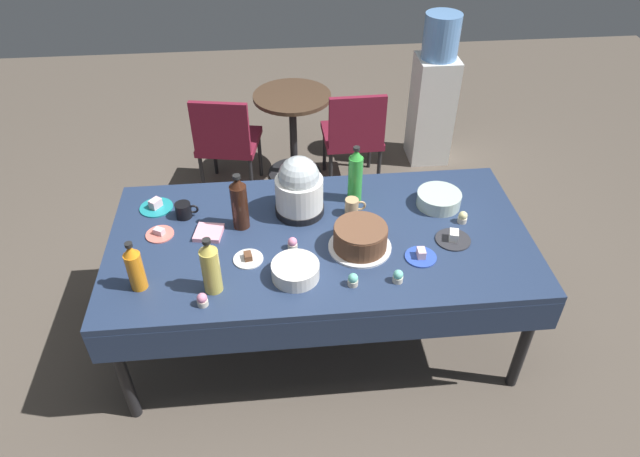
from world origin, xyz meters
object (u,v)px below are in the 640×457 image
Objects in this scene: dessert_plate_teal at (156,206)px; dessert_plate_white at (248,258)px; dessert_plate_cobalt at (421,256)px; soda_bottle_cola at (239,203)px; dessert_plate_charcoal at (453,238)px; soda_bottle_lime_soda at (355,176)px; ceramic_snack_bowl at (295,271)px; dessert_plate_coral at (160,233)px; cupcake_rose at (463,217)px; potluck_table at (320,245)px; water_cooler at (433,94)px; coffee_mug_black at (184,210)px; maroon_chair_left at (226,139)px; cupcake_cocoa at (398,276)px; frosted_layer_cake at (360,238)px; soda_bottle_orange_juice at (135,267)px; round_cafe_table at (293,121)px; coffee_mug_tan at (352,207)px; slow_cooker at (299,188)px; cupcake_vanilla at (293,244)px; soda_bottle_ginger_ale at (211,267)px; cupcake_lemon at (353,280)px; maroon_chair_right at (354,133)px; cupcake_mint at (202,300)px.

dessert_plate_teal is 1.22× the size of dessert_plate_white.
soda_bottle_cola reaches higher than dessert_plate_cobalt.
soda_bottle_lime_soda is at bearing 138.45° from dessert_plate_charcoal.
ceramic_snack_bowl reaches higher than dessert_plate_white.
dessert_plate_coral is (0.05, -0.24, -0.00)m from dessert_plate_teal.
cupcake_rose is at bearing 42.10° from dessert_plate_cobalt.
potluck_table is 2.20m from water_cooler.
cupcake_rose is 1.19m from soda_bottle_cola.
water_cooler is (1.83, 1.66, -0.20)m from coffee_mug_black.
maroon_chair_left reaches higher than dessert_plate_white.
cupcake_cocoa is (0.34, -0.37, 0.09)m from potluck_table.
frosted_layer_cake is 1.20× the size of soda_bottle_orange_juice.
dessert_plate_coral is (-0.46, 0.24, 0.00)m from dessert_plate_white.
cupcake_rose is (0.92, 0.34, -0.01)m from ceramic_snack_bowl.
ceramic_snack_bowl is 2.05m from round_cafe_table.
dessert_plate_charcoal is at bearing -15.26° from dessert_plate_teal.
maroon_chair_left is (0.32, 1.18, -0.27)m from dessert_plate_teal.
dessert_plate_charcoal is at bearing -28.94° from coffee_mug_tan.
slow_cooker is 0.33m from soda_bottle_lime_soda.
soda_bottle_cola is (-0.63, -0.18, -0.01)m from soda_bottle_lime_soda.
dessert_plate_charcoal is at bearing -7.06° from dessert_plate_coral.
frosted_layer_cake is 1.89m from round_cafe_table.
potluck_table is 1.62m from maroon_chair_left.
dessert_plate_cobalt is at bearing -11.64° from cupcake_vanilla.
soda_bottle_ginger_ale is 2.42× the size of coffee_mug_black.
cupcake_lemon is 0.54× the size of coffee_mug_black.
dessert_plate_white is 0.44× the size of soda_bottle_lime_soda.
frosted_layer_cake is 0.38× the size of maroon_chair_right.
cupcake_rose is 0.60m from cupcake_cocoa.
potluck_table is 14.70× the size of dessert_plate_white.
cupcake_mint is 0.35m from soda_bottle_orange_juice.
dessert_plate_white is 0.52m from dessert_plate_coral.
coffee_mug_black is (-0.94, -0.07, -0.12)m from soda_bottle_lime_soda.
ceramic_snack_bowl is at bearing 170.85° from cupcake_cocoa.
potluck_table is at bearing 18.27° from soda_bottle_orange_juice.
coffee_mug_tan is (0.57, 0.32, 0.04)m from dessert_plate_white.
round_cafe_table is at bearing 88.43° from slow_cooker.
soda_bottle_orange_juice is at bearing -100.03° from maroon_chair_left.
dessert_plate_cobalt is (0.29, -0.10, -0.05)m from frosted_layer_cake.
cupcake_cocoa is 0.21× the size of soda_bottle_cola.
soda_bottle_cola is at bearing -23.13° from dessert_plate_teal.
cupcake_rose is at bearing -12.28° from coffee_mug_tan.
coffee_mug_tan is at bearing 35.19° from soda_bottle_ginger_ale.
maroon_chair_right is 1.18× the size of round_cafe_table.
slow_cooker is 0.94m from soda_bottle_orange_juice.
frosted_layer_cake is 1.05m from dessert_plate_coral.
soda_bottle_cola is 2.58× the size of coffee_mug_black.
round_cafe_table is (-0.45, 0.23, 0.01)m from maroon_chair_right.
maroon_chair_left reaches higher than dessert_plate_teal.
coffee_mug_black is at bearing -175.64° from soda_bottle_lime_soda.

